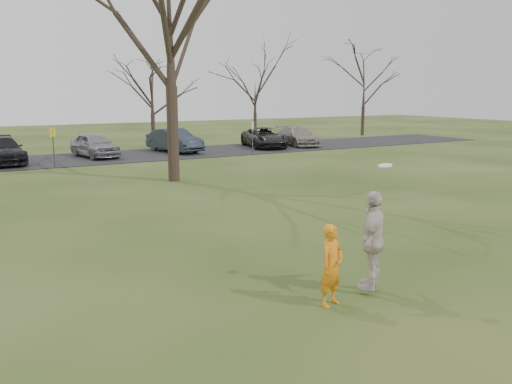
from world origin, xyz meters
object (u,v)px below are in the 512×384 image
Objects in this scene: car_7 at (298,136)px; catching_play at (373,240)px; car_6 at (264,137)px; car_3 at (2,150)px; player_defender at (332,265)px; car_4 at (95,145)px; car_5 at (174,140)px; big_tree at (169,19)px.

catching_play is (-14.95, -24.71, 0.37)m from car_7.
car_6 is at bearing -173.76° from car_7.
car_6 is 2.81m from car_7.
car_3 is 1.00× the size of car_6.
car_7 is at bearing 39.53° from player_defender.
car_5 is (5.21, 0.22, 0.03)m from car_4.
car_5 is at bearing 57.79° from player_defender.
catching_play reaches higher than car_6.
car_3 is 19.79m from car_7.
car_3 is at bearing -166.10° from car_6.
car_5 reaches higher than car_6.
player_defender is 29.56m from car_7.
player_defender is 0.37× the size of car_4.
car_7 is (16.05, 24.83, -0.07)m from player_defender.
car_5 is (10.36, 0.63, 0.04)m from car_3.
car_5 is at bearing -170.23° from car_6.
big_tree is at bearing 84.43° from catching_play.
player_defender is 0.34× the size of car_7.
car_5 is 0.92× the size of car_6.
player_defender is 0.31× the size of car_3.
player_defender is at bearing -117.52° from car_5.
car_5 is 1.84× the size of catching_play.
car_6 is (11.84, -0.17, -0.03)m from car_4.
car_5 reaches higher than car_4.
player_defender reaches higher than car_4.
car_3 is at bearing 122.31° from big_tree.
car_6 is 1.08× the size of car_7.
catching_play is (-12.14, -24.85, 0.35)m from car_6.
car_4 reaches higher than car_3.
catching_play is at bearing -82.66° from car_3.
car_7 is 0.33× the size of big_tree.
catching_play is 15.89m from big_tree.
big_tree is (1.43, 14.68, 5.91)m from catching_play.
player_defender reaches higher than car_3.
car_4 is (5.15, 0.41, 0.00)m from car_3.
car_3 reaches higher than car_6.
car_7 is (2.80, -0.14, -0.02)m from car_6.
car_3 is 1.07× the size of car_7.
catching_play is at bearing -95.57° from big_tree.
car_6 is 0.36× the size of big_tree.
car_5 reaches higher than car_3.
player_defender is 0.34× the size of car_5.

